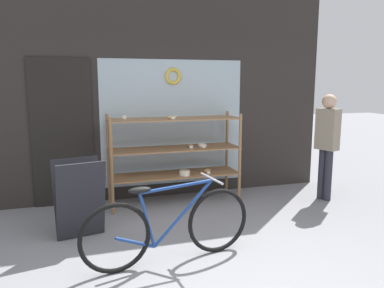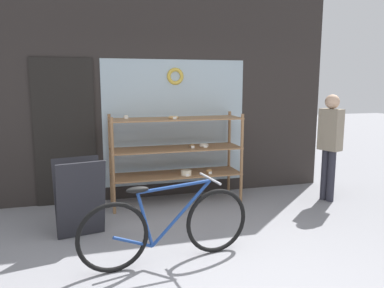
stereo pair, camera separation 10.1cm
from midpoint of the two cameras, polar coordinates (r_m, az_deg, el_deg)
name	(u,v)px [view 1 (the left image)]	position (r m, az deg, el deg)	size (l,w,h in m)	color
storefront_facade	(157,93)	(5.73, -5.88, 7.77)	(5.41, 0.13, 3.29)	#2D2826
display_case	(175,149)	(5.44, -3.11, -0.83)	(1.89, 0.55, 1.31)	#8E6642
bicycle	(169,227)	(3.76, -4.30, -12.45)	(1.75, 0.46, 0.81)	black
sandwich_board	(79,199)	(4.49, -17.39, -7.97)	(0.60, 0.48, 0.90)	#232328
pedestrian	(327,139)	(5.89, 19.43, 0.73)	(0.27, 0.36, 1.59)	#282833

